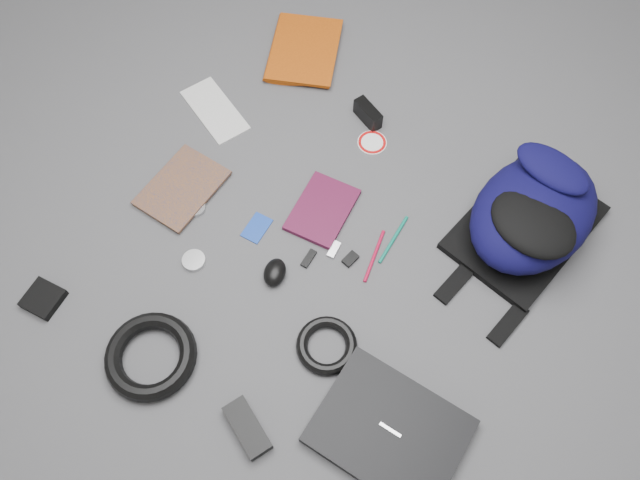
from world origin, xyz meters
The scene contains 22 objects.
ground centered at (0.00, 0.00, 0.00)m, with size 4.00×4.00×0.00m, color #4F4F51.
backpack centered at (0.41, 0.32, 0.09)m, with size 0.28×0.41×0.17m, color black, non-canonical shape.
laptop centered at (0.37, -0.30, 0.02)m, with size 0.31×0.24×0.03m, color black.
textbook_red centered at (-0.47, 0.46, 0.01)m, with size 0.19×0.26×0.03m, color #983908.
comic_book centered at (-0.47, -0.06, 0.01)m, with size 0.16×0.22×0.02m, color #B9640D.
envelope centered at (-0.48, 0.19, 0.00)m, with size 0.22×0.10×0.00m, color silver.
dvd_case centered at (-0.05, 0.08, 0.01)m, with size 0.13×0.19×0.01m, color #3F0C24.
compact_camera centered at (-0.10, 0.39, 0.03)m, with size 0.09×0.03×0.05m, color black.
sticker_disc centered at (-0.05, 0.33, 0.00)m, with size 0.08×0.08×0.00m, color white.
pen_teal centered at (0.15, 0.11, 0.00)m, with size 0.01×0.01×0.15m, color #0C735D.
pen_red centered at (0.13, 0.04, 0.00)m, with size 0.01×0.01×0.15m, color #AF0D32.
id_badge centered at (-0.16, -0.05, 0.00)m, with size 0.05×0.08×0.00m, color #163CA7.
usb_black centered at (0.00, -0.05, 0.00)m, with size 0.02×0.05×0.01m, color black.
usb_silver centered at (0.04, 0.00, 0.00)m, with size 0.02×0.05×0.01m, color silver.
key_fob centered at (0.09, 0.00, 0.01)m, with size 0.02×0.04×0.01m, color black.
mouse centered at (-0.04, -0.13, 0.02)m, with size 0.05×0.07×0.04m, color black.
headphone_left centered at (-0.32, -0.09, 0.01)m, with size 0.05×0.05×0.01m, color #AAABAD.
headphone_right centered at (-0.23, -0.21, 0.01)m, with size 0.06×0.06×0.01m, color silver.
cable_coil centered at (0.16, -0.21, 0.01)m, with size 0.14×0.14×0.03m, color black.
power_brick centered at (0.12, -0.46, 0.02)m, with size 0.13×0.05×0.03m, color black.
power_cord_coil centered at (-0.16, -0.45, 0.02)m, with size 0.21×0.21×0.04m, color black.
pouch centered at (-0.47, -0.49, 0.01)m, with size 0.08×0.08×0.02m, color black.
Camera 1 is at (0.38, -0.59, 1.39)m, focal length 35.00 mm.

